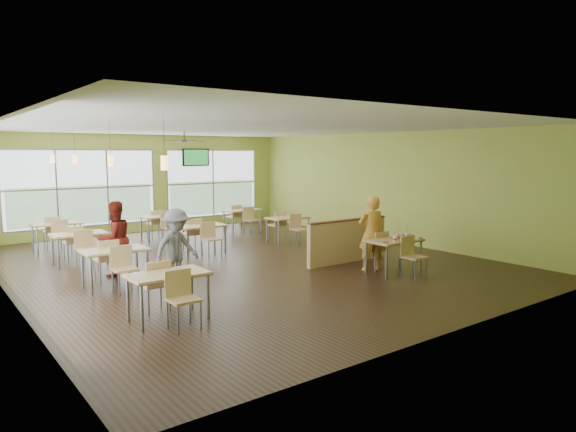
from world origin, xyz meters
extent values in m
plane|color=black|center=(0.00, 0.00, 0.00)|extent=(12.00, 12.00, 0.00)
plane|color=white|center=(0.00, 0.00, 3.20)|extent=(12.00, 12.00, 0.00)
cube|color=#A5A944|center=(0.00, 6.00, 1.60)|extent=(10.00, 0.04, 3.20)
cube|color=#A5A944|center=(0.00, -6.00, 1.60)|extent=(10.00, 0.04, 3.20)
cube|color=#A5A944|center=(-5.00, 0.00, 1.60)|extent=(0.04, 12.00, 3.20)
cube|color=#A5A944|center=(5.00, 0.00, 1.60)|extent=(0.04, 12.00, 3.20)
cube|color=white|center=(-4.98, -2.00, 1.53)|extent=(0.02, 4.50, 2.35)
cube|color=white|center=(-2.00, 5.98, 1.53)|extent=(4.50, 0.02, 2.35)
cube|color=white|center=(2.50, 5.98, 1.53)|extent=(3.50, 0.02, 2.35)
cube|color=#B7BABC|center=(-4.97, 0.50, 0.35)|extent=(0.04, 9.40, 0.05)
cube|color=#B7BABC|center=(0.25, 5.97, 0.35)|extent=(8.00, 0.04, 0.05)
cube|color=#DBB576|center=(2.00, -3.00, 0.73)|extent=(1.20, 0.70, 0.04)
cube|color=brown|center=(2.00, -3.00, 0.70)|extent=(1.22, 0.71, 0.01)
cylinder|color=slate|center=(1.46, -3.29, 0.35)|extent=(0.05, 0.05, 0.71)
cylinder|color=slate|center=(2.54, -3.29, 0.35)|extent=(0.05, 0.05, 0.71)
cylinder|color=slate|center=(1.46, -2.71, 0.35)|extent=(0.05, 0.05, 0.71)
cylinder|color=slate|center=(2.54, -2.71, 0.35)|extent=(0.05, 0.05, 0.71)
cube|color=#DBB576|center=(2.00, -2.45, 0.45)|extent=(0.42, 0.42, 0.04)
cube|color=#DBB576|center=(2.00, -2.26, 0.67)|extent=(0.42, 0.04, 0.40)
cube|color=#DBB576|center=(2.00, -3.55, 0.45)|extent=(0.42, 0.42, 0.04)
cube|color=#DBB576|center=(2.00, -3.74, 0.67)|extent=(0.42, 0.04, 0.40)
cube|color=#DBB576|center=(2.00, -1.55, 0.50)|extent=(2.40, 0.12, 1.00)
cube|color=brown|center=(2.00, -1.55, 1.02)|extent=(2.40, 0.14, 0.04)
cube|color=#DBB576|center=(-3.20, -3.00, 0.73)|extent=(1.20, 0.70, 0.04)
cube|color=brown|center=(-3.20, -3.00, 0.70)|extent=(1.22, 0.71, 0.01)
cylinder|color=slate|center=(-3.74, -3.29, 0.35)|extent=(0.05, 0.05, 0.71)
cylinder|color=slate|center=(-2.66, -3.29, 0.35)|extent=(0.05, 0.05, 0.71)
cylinder|color=slate|center=(-3.74, -2.71, 0.35)|extent=(0.05, 0.05, 0.71)
cylinder|color=slate|center=(-2.66, -2.71, 0.35)|extent=(0.05, 0.05, 0.71)
cube|color=#DBB576|center=(-3.20, -2.45, 0.45)|extent=(0.42, 0.42, 0.04)
cube|color=#DBB576|center=(-3.20, -2.26, 0.67)|extent=(0.42, 0.04, 0.40)
cube|color=#DBB576|center=(-3.20, -3.55, 0.45)|extent=(0.42, 0.42, 0.04)
cube|color=#DBB576|center=(-3.20, -3.74, 0.67)|extent=(0.42, 0.04, 0.40)
cube|color=#DBB576|center=(-3.20, -0.50, 0.73)|extent=(1.20, 0.70, 0.04)
cube|color=brown|center=(-3.20, -0.50, 0.70)|extent=(1.22, 0.71, 0.01)
cylinder|color=slate|center=(-3.74, -0.79, 0.35)|extent=(0.05, 0.05, 0.71)
cylinder|color=slate|center=(-2.66, -0.79, 0.35)|extent=(0.05, 0.05, 0.71)
cylinder|color=slate|center=(-3.74, -0.21, 0.35)|extent=(0.05, 0.05, 0.71)
cylinder|color=slate|center=(-2.66, -0.21, 0.35)|extent=(0.05, 0.05, 0.71)
cube|color=#DBB576|center=(-3.20, 0.05, 0.45)|extent=(0.42, 0.42, 0.04)
cube|color=#DBB576|center=(-3.20, 0.24, 0.67)|extent=(0.42, 0.04, 0.40)
cube|color=#DBB576|center=(-3.20, -1.05, 0.45)|extent=(0.42, 0.42, 0.04)
cube|color=#DBB576|center=(-3.20, -1.24, 0.67)|extent=(0.42, 0.04, 0.40)
cube|color=#DBB576|center=(-3.20, 2.00, 0.73)|extent=(1.20, 0.70, 0.04)
cube|color=brown|center=(-3.20, 2.00, 0.70)|extent=(1.22, 0.71, 0.01)
cylinder|color=slate|center=(-3.74, 1.71, 0.35)|extent=(0.05, 0.05, 0.71)
cylinder|color=slate|center=(-2.66, 1.71, 0.35)|extent=(0.05, 0.05, 0.71)
cylinder|color=slate|center=(-3.74, 2.29, 0.35)|extent=(0.05, 0.05, 0.71)
cylinder|color=slate|center=(-2.66, 2.29, 0.35)|extent=(0.05, 0.05, 0.71)
cube|color=#DBB576|center=(-3.20, 2.55, 0.45)|extent=(0.42, 0.42, 0.04)
cube|color=#DBB576|center=(-3.20, 2.74, 0.67)|extent=(0.42, 0.04, 0.40)
cube|color=#DBB576|center=(-3.20, 1.45, 0.45)|extent=(0.42, 0.42, 0.04)
cube|color=#DBB576|center=(-3.20, 1.26, 0.67)|extent=(0.42, 0.04, 0.40)
cube|color=#DBB576|center=(-3.20, 4.20, 0.73)|extent=(1.20, 0.70, 0.04)
cube|color=brown|center=(-3.20, 4.20, 0.70)|extent=(1.22, 0.71, 0.01)
cylinder|color=slate|center=(-3.74, 3.91, 0.35)|extent=(0.05, 0.05, 0.71)
cylinder|color=slate|center=(-2.66, 3.91, 0.35)|extent=(0.05, 0.05, 0.71)
cylinder|color=slate|center=(-3.74, 4.49, 0.35)|extent=(0.05, 0.05, 0.71)
cylinder|color=slate|center=(-2.66, 4.49, 0.35)|extent=(0.05, 0.05, 0.71)
cube|color=#DBB576|center=(-3.20, 4.75, 0.45)|extent=(0.42, 0.42, 0.04)
cube|color=#DBB576|center=(-3.20, 4.94, 0.67)|extent=(0.42, 0.04, 0.40)
cube|color=#DBB576|center=(-3.20, 3.65, 0.45)|extent=(0.42, 0.42, 0.04)
cube|color=#DBB576|center=(-3.20, 3.46, 0.67)|extent=(0.42, 0.04, 0.40)
cube|color=#DBB576|center=(-0.30, 1.50, 0.73)|extent=(1.20, 0.70, 0.04)
cube|color=brown|center=(-0.30, 1.50, 0.70)|extent=(1.22, 0.71, 0.01)
cylinder|color=slate|center=(-0.84, 1.21, 0.35)|extent=(0.05, 0.05, 0.71)
cylinder|color=slate|center=(0.24, 1.21, 0.35)|extent=(0.05, 0.05, 0.71)
cylinder|color=slate|center=(-0.84, 1.79, 0.35)|extent=(0.05, 0.05, 0.71)
cylinder|color=slate|center=(0.24, 1.79, 0.35)|extent=(0.05, 0.05, 0.71)
cube|color=#DBB576|center=(-0.30, 2.05, 0.45)|extent=(0.42, 0.42, 0.04)
cube|color=#DBB576|center=(-0.30, 2.24, 0.67)|extent=(0.42, 0.04, 0.40)
cube|color=#DBB576|center=(-0.30, 0.95, 0.45)|extent=(0.42, 0.42, 0.04)
cube|color=#DBB576|center=(-0.30, 0.76, 0.67)|extent=(0.42, 0.04, 0.40)
cube|color=#DBB576|center=(-0.30, 4.00, 0.73)|extent=(1.20, 0.70, 0.04)
cube|color=brown|center=(-0.30, 4.00, 0.70)|extent=(1.22, 0.71, 0.01)
cylinder|color=slate|center=(-0.84, 3.71, 0.35)|extent=(0.05, 0.05, 0.71)
cylinder|color=slate|center=(0.24, 3.71, 0.35)|extent=(0.05, 0.05, 0.71)
cylinder|color=slate|center=(-0.84, 4.29, 0.35)|extent=(0.05, 0.05, 0.71)
cylinder|color=slate|center=(0.24, 4.29, 0.35)|extent=(0.05, 0.05, 0.71)
cube|color=#DBB576|center=(-0.30, 4.55, 0.45)|extent=(0.42, 0.42, 0.04)
cube|color=#DBB576|center=(-0.30, 4.74, 0.67)|extent=(0.42, 0.04, 0.40)
cube|color=#DBB576|center=(-0.30, 3.45, 0.45)|extent=(0.42, 0.42, 0.04)
cube|color=#DBB576|center=(-0.30, 3.26, 0.67)|extent=(0.42, 0.04, 0.40)
cube|color=#DBB576|center=(2.50, 1.50, 0.73)|extent=(1.20, 0.70, 0.04)
cube|color=brown|center=(2.50, 1.50, 0.70)|extent=(1.22, 0.71, 0.01)
cylinder|color=slate|center=(1.96, 1.21, 0.35)|extent=(0.05, 0.05, 0.71)
cylinder|color=slate|center=(3.04, 1.21, 0.35)|extent=(0.05, 0.05, 0.71)
cylinder|color=slate|center=(1.96, 1.79, 0.35)|extent=(0.05, 0.05, 0.71)
cylinder|color=slate|center=(3.04, 1.79, 0.35)|extent=(0.05, 0.05, 0.71)
cube|color=#DBB576|center=(2.50, 2.05, 0.45)|extent=(0.42, 0.42, 0.04)
cube|color=#DBB576|center=(2.50, 2.24, 0.67)|extent=(0.42, 0.04, 0.40)
cube|color=#DBB576|center=(2.50, 0.95, 0.45)|extent=(0.42, 0.42, 0.04)
cube|color=#DBB576|center=(2.50, 0.76, 0.67)|extent=(0.42, 0.04, 0.40)
cube|color=#DBB576|center=(2.50, 4.00, 0.73)|extent=(1.20, 0.70, 0.04)
cube|color=brown|center=(2.50, 4.00, 0.70)|extent=(1.22, 0.71, 0.01)
cylinder|color=slate|center=(1.96, 3.71, 0.35)|extent=(0.05, 0.05, 0.71)
cylinder|color=slate|center=(3.04, 3.71, 0.35)|extent=(0.05, 0.05, 0.71)
cylinder|color=slate|center=(1.96, 4.29, 0.35)|extent=(0.05, 0.05, 0.71)
cylinder|color=slate|center=(3.04, 4.29, 0.35)|extent=(0.05, 0.05, 0.71)
cube|color=#DBB576|center=(2.50, 4.55, 0.45)|extent=(0.42, 0.42, 0.04)
cube|color=#DBB576|center=(2.50, 4.74, 0.67)|extent=(0.42, 0.04, 0.40)
cube|color=#DBB576|center=(2.50, 3.45, 0.45)|extent=(0.42, 0.42, 0.04)
cube|color=#DBB576|center=(2.50, 3.26, 0.67)|extent=(0.42, 0.04, 0.40)
cylinder|color=#2D2119|center=(-3.20, -3.00, 2.85)|extent=(0.01, 0.01, 0.70)
cylinder|color=#FA9E4A|center=(-3.20, -3.00, 2.45)|extent=(0.11, 0.11, 0.22)
cylinder|color=#2D2119|center=(-3.20, -0.50, 2.85)|extent=(0.01, 0.01, 0.70)
cylinder|color=#FA9E4A|center=(-3.20, -0.50, 2.45)|extent=(0.11, 0.11, 0.22)
cylinder|color=#2D2119|center=(-3.20, 2.00, 2.85)|extent=(0.01, 0.01, 0.70)
cylinder|color=#FA9E4A|center=(-3.20, 2.00, 2.45)|extent=(0.11, 0.11, 0.22)
cylinder|color=#2D2119|center=(-3.20, 4.20, 2.85)|extent=(0.01, 0.01, 0.70)
cylinder|color=#FA9E4A|center=(-3.20, 4.20, 2.45)|extent=(0.11, 0.11, 0.22)
cylinder|color=#2D2119|center=(0.00, 3.00, 3.08)|extent=(0.03, 0.03, 0.24)
cylinder|color=#2D2119|center=(0.00, 3.00, 2.94)|extent=(0.16, 0.16, 0.06)
cube|color=#2D2119|center=(0.35, 3.00, 2.94)|extent=(0.55, 0.10, 0.01)
cube|color=#2D2119|center=(0.00, 3.35, 2.94)|extent=(0.10, 0.55, 0.01)
cube|color=#2D2119|center=(-0.35, 3.00, 2.94)|extent=(0.55, 0.10, 0.01)
cube|color=#2D2119|center=(0.00, 2.65, 2.94)|extent=(0.10, 0.55, 0.01)
cube|color=black|center=(1.80, 5.90, 2.45)|extent=(1.00, 0.06, 0.60)
cube|color=#25802F|center=(1.80, 5.87, 2.45)|extent=(0.90, 0.01, 0.52)
imported|color=orange|center=(1.82, -2.49, 0.83)|extent=(0.70, 0.58, 1.66)
imported|color=maroon|center=(-2.89, 0.40, 0.80)|extent=(0.89, 0.76, 1.59)
imported|color=slate|center=(-2.25, -1.25, 0.77)|extent=(1.10, 0.78, 1.54)
cone|color=white|center=(1.75, -3.24, 0.81)|extent=(0.09, 0.09, 0.12)
cylinder|color=red|center=(1.75, -3.24, 0.81)|extent=(0.09, 0.09, 0.04)
cylinder|color=white|center=(1.75, -3.24, 0.88)|extent=(0.10, 0.10, 0.01)
cylinder|color=blue|center=(1.75, -3.24, 0.99)|extent=(0.03, 0.06, 0.22)
cone|color=white|center=(1.93, -3.12, 0.81)|extent=(0.10, 0.10, 0.13)
cylinder|color=red|center=(1.93, -3.12, 0.82)|extent=(0.09, 0.09, 0.04)
cylinder|color=white|center=(1.93, -3.12, 0.89)|extent=(0.10, 0.10, 0.01)
cylinder|color=#FDF930|center=(1.93, -3.12, 1.00)|extent=(0.02, 0.06, 0.23)
cone|color=white|center=(2.00, -3.12, 0.81)|extent=(0.09, 0.09, 0.12)
cylinder|color=red|center=(2.00, -3.12, 0.81)|extent=(0.08, 0.08, 0.03)
cylinder|color=white|center=(2.00, -3.12, 0.87)|extent=(0.09, 0.09, 0.01)
cylinder|color=red|center=(2.00, -3.12, 0.97)|extent=(0.02, 0.06, 0.21)
cone|color=white|center=(2.23, -3.16, 0.81)|extent=(0.10, 0.10, 0.13)
cylinder|color=red|center=(2.23, -3.16, 0.82)|extent=(0.09, 0.09, 0.04)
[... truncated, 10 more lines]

